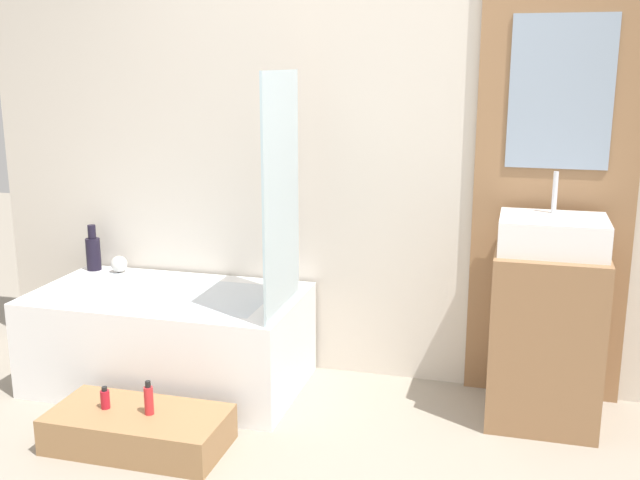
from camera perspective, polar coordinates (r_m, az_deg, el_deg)
wall_tiled_back at (r=3.94m, az=2.42°, el=7.85°), size 4.20×0.06×2.60m
wall_wood_accent at (r=3.80m, az=17.62°, el=7.25°), size 0.77×0.04×2.60m
bathtub at (r=4.08m, az=-11.40°, el=-7.34°), size 1.40×0.77×0.51m
glass_shower_screen at (r=3.51m, az=-2.98°, el=3.47°), size 0.01×0.51×1.14m
wooden_step_bench at (r=3.54m, az=-13.66°, el=-13.83°), size 0.79×0.39×0.17m
vanity_cabinet at (r=3.73m, az=16.78°, el=-7.02°), size 0.50×0.50×0.83m
sink at (r=3.59m, az=17.31°, el=0.42°), size 0.48×0.38×0.36m
vase_tall_dark at (r=4.50m, az=-16.89°, el=-0.85°), size 0.08×0.08×0.27m
vase_round_light at (r=4.43m, az=-15.07°, el=-1.78°), size 0.09×0.09×0.09m
bottle_soap_primary at (r=3.56m, az=-16.06°, el=-11.54°), size 0.04×0.04×0.10m
bottle_soap_secondary at (r=3.45m, az=-12.92°, el=-11.75°), size 0.04×0.04×0.16m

